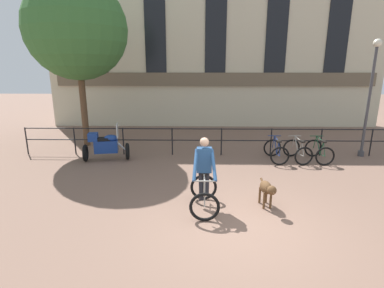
# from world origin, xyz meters

# --- Properties ---
(ground_plane) EXTENTS (60.00, 60.00, 0.00)m
(ground_plane) POSITION_xyz_m (0.00, 0.00, 0.00)
(ground_plane) COLOR #7A5B4C
(canal_railing) EXTENTS (15.05, 0.05, 1.05)m
(canal_railing) POSITION_xyz_m (-0.00, 5.20, 0.71)
(canal_railing) COLOR black
(canal_railing) RESTS_ON ground_plane
(building_facade) EXTENTS (18.00, 0.72, 9.15)m
(building_facade) POSITION_xyz_m (0.00, 10.99, 4.55)
(building_facade) COLOR beige
(building_facade) RESTS_ON ground_plane
(cyclist_with_bike) EXTENTS (0.68, 1.17, 1.70)m
(cyclist_with_bike) POSITION_xyz_m (-0.74, 0.84, 0.76)
(cyclist_with_bike) COLOR black
(cyclist_with_bike) RESTS_ON ground_plane
(dog) EXTENTS (0.32, 0.91, 0.68)m
(dog) POSITION_xyz_m (0.77, 0.85, 0.48)
(dog) COLOR brown
(dog) RESTS_ON ground_plane
(parked_motorcycle) EXTENTS (1.67, 0.88, 1.35)m
(parked_motorcycle) POSITION_xyz_m (-4.19, 4.43, 0.56)
(parked_motorcycle) COLOR black
(parked_motorcycle) RESTS_ON ground_plane
(parked_bicycle_near_lamp) EXTENTS (0.67, 1.11, 0.86)m
(parked_bicycle_near_lamp) POSITION_xyz_m (1.91, 4.54, 0.36)
(parked_bicycle_near_lamp) COLOR black
(parked_bicycle_near_lamp) RESTS_ON ground_plane
(parked_bicycle_mid_left) EXTENTS (0.77, 1.17, 0.86)m
(parked_bicycle_mid_left) POSITION_xyz_m (2.68, 4.54, 0.36)
(parked_bicycle_mid_left) COLOR black
(parked_bicycle_mid_left) RESTS_ON ground_plane
(parked_bicycle_mid_right) EXTENTS (0.67, 1.12, 0.86)m
(parked_bicycle_mid_right) POSITION_xyz_m (3.45, 4.54, 0.36)
(parked_bicycle_mid_right) COLOR black
(parked_bicycle_mid_right) RESTS_ON ground_plane
(street_lamp) EXTENTS (0.28, 0.28, 4.23)m
(street_lamp) POSITION_xyz_m (5.30, 5.19, 2.38)
(street_lamp) COLOR #424247
(street_lamp) RESTS_ON ground_plane
(tree_canalside_left) EXTENTS (3.95, 3.95, 6.69)m
(tree_canalside_left) POSITION_xyz_m (-5.66, 6.52, 4.70)
(tree_canalside_left) COLOR brown
(tree_canalside_left) RESTS_ON ground_plane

